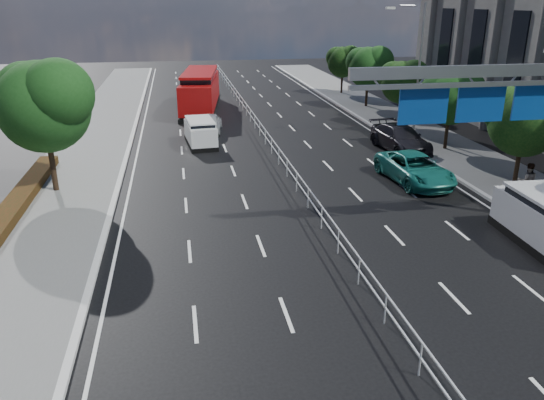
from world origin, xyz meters
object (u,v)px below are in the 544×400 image
object	(u,v)px
near_car_silver	(209,122)
parked_car_dark	(400,138)
overhead_gantry	(501,96)
white_minivan	(200,132)
red_bus	(200,90)
pedestrian_b	(527,181)
near_car_dark	(206,85)
parked_car_teal	(415,168)

from	to	relation	value
near_car_silver	parked_car_dark	size ratio (longest dim) A/B	0.76
overhead_gantry	white_minivan	distance (m)	20.09
white_minivan	near_car_silver	bearing A→B (deg)	72.11
white_minivan	red_bus	bearing A→B (deg)	81.78
overhead_gantry	pedestrian_b	size ratio (longest dim) A/B	5.70
red_bus	near_car_dark	distance (m)	10.22
pedestrian_b	near_car_silver	bearing A→B (deg)	-29.95
near_car_silver	parked_car_teal	bearing A→B (deg)	134.25
overhead_gantry	white_minivan	world-z (taller)	overhead_gantry
white_minivan	near_car_silver	distance (m)	3.80
overhead_gantry	near_car_dark	size ratio (longest dim) A/B	2.43
parked_car_dark	pedestrian_b	distance (m)	10.13
pedestrian_b	parked_car_dark	bearing A→B (deg)	-56.34
near_car_silver	near_car_dark	distance (m)	18.59
overhead_gantry	parked_car_dark	world-z (taller)	overhead_gantry
white_minivan	near_car_dark	distance (m)	22.33
white_minivan	pedestrian_b	xyz separation A→B (m)	(14.81, -13.53, 0.17)
red_bus	parked_car_dark	distance (m)	19.82
overhead_gantry	parked_car_dark	bearing A→B (deg)	82.86
parked_car_dark	near_car_dark	bearing A→B (deg)	107.08
pedestrian_b	near_car_dark	bearing A→B (deg)	-48.89
parked_car_dark	white_minivan	bearing A→B (deg)	158.16
near_car_dark	red_bus	bearing A→B (deg)	87.95
red_bus	near_car_dark	size ratio (longest dim) A/B	2.79
parked_car_dark	pedestrian_b	bearing A→B (deg)	-83.05
parked_car_teal	overhead_gantry	bearing A→B (deg)	-92.43
red_bus	pedestrian_b	xyz separation A→B (m)	(14.13, -25.69, -0.75)
near_car_dark	parked_car_teal	xyz separation A→B (m)	(9.07, -32.09, 0.06)
near_car_dark	white_minivan	bearing A→B (deg)	89.45
overhead_gantry	pedestrian_b	bearing A→B (deg)	34.26
overhead_gantry	parked_car_dark	xyz separation A→B (m)	(1.56, 12.46, -4.80)
red_bus	parked_car_dark	size ratio (longest dim) A/B	2.12
overhead_gantry	red_bus	world-z (taller)	overhead_gantry
red_bus	near_car_silver	bearing A→B (deg)	-81.23
overhead_gantry	pedestrian_b	distance (m)	6.46
parked_car_teal	pedestrian_b	distance (m)	5.48
parked_car_teal	white_minivan	bearing A→B (deg)	133.09
red_bus	pedestrian_b	bearing A→B (deg)	-53.56
overhead_gantry	red_bus	xyz separation A→B (m)	(-10.36, 28.26, -3.82)
near_car_dark	parked_car_dark	size ratio (longest dim) A/B	0.76
overhead_gantry	pedestrian_b	world-z (taller)	overhead_gantry
overhead_gantry	near_car_silver	size ratio (longest dim) A/B	2.42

